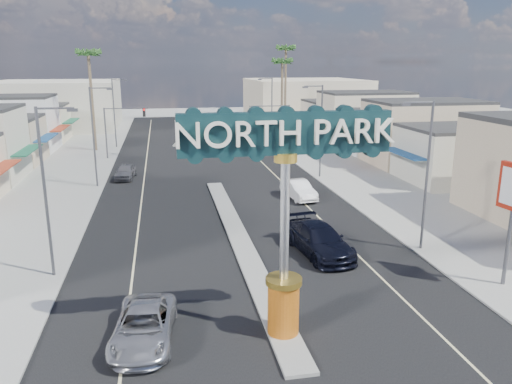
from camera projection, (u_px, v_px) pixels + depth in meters
name	position (u px, v px, depth m)	size (l,w,h in m)	color
ground	(213.00, 182.00, 47.52)	(160.00, 160.00, 0.00)	gray
road	(213.00, 182.00, 47.52)	(20.00, 120.00, 0.01)	black
median_island	(239.00, 238.00, 32.30)	(1.30, 30.00, 0.16)	gray
sidewalk_left	(58.00, 188.00, 44.98)	(8.00, 120.00, 0.12)	gray
sidewalk_right	(352.00, 176.00, 50.04)	(8.00, 120.00, 0.12)	gray
storefront_row_right	(390.00, 128.00, 63.46)	(12.00, 42.00, 6.00)	#B7B29E
backdrop_far_left	(57.00, 105.00, 85.31)	(20.00, 20.00, 8.00)	#B7B29E
backdrop_far_right	(305.00, 101.00, 93.26)	(20.00, 20.00, 8.00)	beige
gateway_sign	(285.00, 199.00, 19.39)	(8.20, 1.50, 9.15)	#B75C0E
traffic_signal_left	(121.00, 122.00, 58.09)	(5.09, 0.45, 6.00)	#47474C
traffic_signal_right	(275.00, 119.00, 61.41)	(5.09, 0.45, 6.00)	#47474C
streetlight_l_near	(48.00, 185.00, 25.35)	(2.03, 0.22, 9.00)	#47474C
streetlight_l_mid	(95.00, 132.00, 44.36)	(2.03, 0.22, 9.00)	#47474C
streetlight_l_far	(115.00, 110.00, 65.27)	(2.03, 0.22, 9.00)	#47474C
streetlight_r_near	(425.00, 169.00, 29.12)	(2.03, 0.22, 9.00)	#47474C
streetlight_r_mid	(320.00, 127.00, 48.13)	(2.03, 0.22, 9.00)	#47474C
streetlight_r_far	(271.00, 107.00, 69.04)	(2.03, 0.22, 9.00)	#47474C
palm_left_far	(89.00, 59.00, 61.28)	(2.60, 2.60, 13.10)	brown
palm_right_mid	(282.00, 66.00, 71.91)	(2.60, 2.60, 12.10)	brown
palm_right_far	(286.00, 53.00, 77.52)	(2.60, 2.60, 14.10)	brown
suv_left	(144.00, 326.00, 20.25)	(2.36, 5.13, 1.43)	#A7A7AB
suv_right	(319.00, 240.00, 29.58)	(2.48, 6.11, 1.77)	black
car_parked_left	(126.00, 171.00, 48.80)	(1.70, 4.23, 1.44)	slate
car_parked_right	(298.00, 190.00, 41.69)	(1.63, 4.67, 1.54)	white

